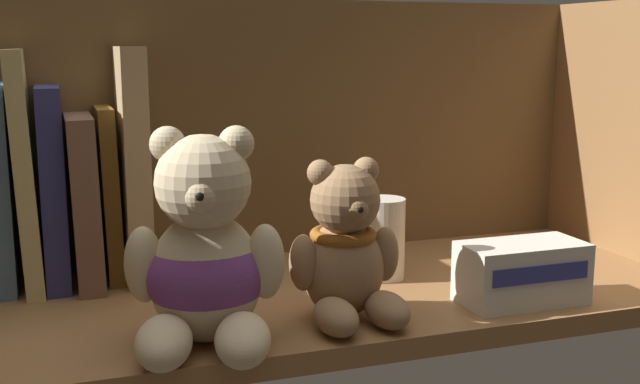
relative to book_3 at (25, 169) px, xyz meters
The scene contains 12 objects.
shelf_board 31.44cm from the book_3, 24.59° to the right, with size 78.26×30.06×2.00cm, color olive.
shelf_back_panel 26.36cm from the book_3, ahead, with size 80.66×1.20×31.46cm, color brown.
shelf_side_panel_right 67.06cm from the book_3, 10.24° to the right, with size 1.60×32.46×31.46cm, color olive.
book_3 is the anchor object (origin of this frame).
book_4 3.10cm from the book_3, ahead, with size 2.35×12.26×20.36cm, color navy.
book_5 6.36cm from the book_3, ahead, with size 2.61×14.98×17.44cm, color brown.
book_6 8.54cm from the book_3, ahead, with size 1.61×9.80×18.14cm, color brown.
book_7 10.55cm from the book_3, ahead, with size 2.53×13.06×24.24cm, color tan.
teddy_bear_larger 26.74cm from the book_3, 58.14° to the right, with size 13.76×14.51×18.03cm.
teddy_bear_smaller 34.32cm from the book_3, 37.24° to the right, with size 10.60×10.75×14.55cm.
pillar_candle 37.36cm from the book_3, 15.89° to the right, with size 4.62×4.62×8.57cm, color silver.
small_product_box 50.34cm from the book_3, 26.18° to the right, with size 11.92×6.18×5.86cm.
Camera 1 is at (-23.37, -71.11, 26.27)cm, focal length 43.60 mm.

